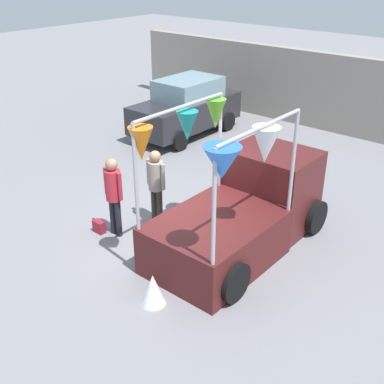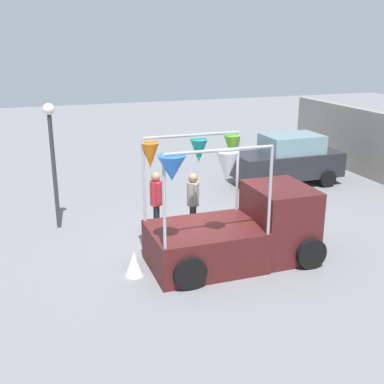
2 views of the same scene
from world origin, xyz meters
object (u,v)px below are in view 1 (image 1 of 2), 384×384
(vendor_truck, at_px, (246,206))
(person_vendor, at_px, (156,180))
(person_customer, at_px, (113,189))
(parked_car, at_px, (186,107))
(folded_kite_bundle_white, at_px, (153,289))
(handbag, at_px, (99,227))

(vendor_truck, bearing_deg, person_vendor, -163.91)
(person_vendor, bearing_deg, person_customer, -107.71)
(parked_car, xyz_separation_m, folded_kite_bundle_white, (5.36, -7.10, -0.64))
(parked_car, xyz_separation_m, person_vendor, (3.41, -4.97, 0.12))
(person_vendor, bearing_deg, parked_car, 124.44)
(folded_kite_bundle_white, bearing_deg, handbag, 159.92)
(person_customer, distance_m, handbag, 1.04)
(person_customer, xyz_separation_m, person_vendor, (0.31, 0.97, -0.03))
(person_customer, xyz_separation_m, folded_kite_bundle_white, (2.26, -1.15, -0.80))
(parked_car, height_order, person_customer, parked_car)
(person_vendor, distance_m, handbag, 1.63)
(vendor_truck, xyz_separation_m, folded_kite_bundle_white, (-0.06, -2.70, -0.58))
(person_vendor, height_order, handbag, person_vendor)
(vendor_truck, relative_size, folded_kite_bundle_white, 7.00)
(handbag, relative_size, folded_kite_bundle_white, 0.47)
(person_vendor, relative_size, handbag, 6.26)
(parked_car, height_order, folded_kite_bundle_white, parked_car)
(folded_kite_bundle_white, bearing_deg, person_vendor, 132.56)
(vendor_truck, relative_size, handbag, 15.00)
(parked_car, xyz_separation_m, person_customer, (3.10, -5.94, 0.15))
(person_vendor, bearing_deg, handbag, -119.42)
(handbag, bearing_deg, person_vendor, 60.58)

